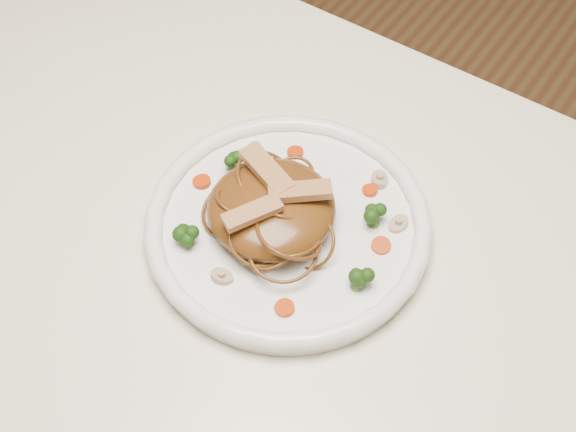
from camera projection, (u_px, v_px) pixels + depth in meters
The scene contains 19 objects.
table at pixel (270, 327), 0.91m from camera, with size 1.20×0.80×0.75m.
plate at pixel (288, 228), 0.86m from camera, with size 0.31×0.31×0.02m, color white.
noodle_mound at pixel (271, 208), 0.84m from camera, with size 0.14×0.14×0.04m, color #5F3812.
chicken_a at pixel (300, 191), 0.82m from camera, with size 0.07×0.02×0.01m, color tan.
chicken_b at pixel (267, 170), 0.83m from camera, with size 0.07×0.02×0.01m, color tan.
chicken_c at pixel (252, 213), 0.80m from camera, with size 0.06×0.02×0.01m, color tan.
broccoli_0 at pixel (374, 216), 0.84m from camera, with size 0.02×0.02×0.03m, color #1E460E, non-canonical shape.
broccoli_1 at pixel (231, 159), 0.89m from camera, with size 0.03×0.03×0.03m, color #1E460E, non-canonical shape.
broccoli_2 at pixel (187, 235), 0.83m from camera, with size 0.02×0.02×0.03m, color #1E460E, non-canonical shape.
broccoli_3 at pixel (358, 279), 0.80m from camera, with size 0.02×0.02×0.03m, color #1E460E, non-canonical shape.
carrot_0 at pixel (370, 190), 0.88m from camera, with size 0.02×0.02×0.01m, color #B52E06.
carrot_1 at pixel (202, 182), 0.89m from camera, with size 0.02×0.02×0.01m, color #B52E06.
carrot_2 at pixel (381, 246), 0.83m from camera, with size 0.02×0.02×0.01m, color #B52E06.
carrot_3 at pixel (295, 152), 0.91m from camera, with size 0.02×0.02×0.01m, color #B52E06.
carrot_4 at pixel (285, 308), 0.79m from camera, with size 0.02×0.02×0.01m, color #B52E06.
mushroom_0 at pixel (222, 276), 0.81m from camera, with size 0.02×0.02×0.01m, color #C1B391.
mushroom_1 at pixel (398, 224), 0.85m from camera, with size 0.02×0.02×0.01m, color #C1B391.
mushroom_2 at pixel (256, 148), 0.92m from camera, with size 0.02×0.02×0.01m, color #C1B391.
mushroom_3 at pixel (379, 179), 0.89m from camera, with size 0.03×0.03×0.01m, color #C1B391.
Camera 1 is at (0.27, -0.36, 1.45)m, focal length 49.81 mm.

